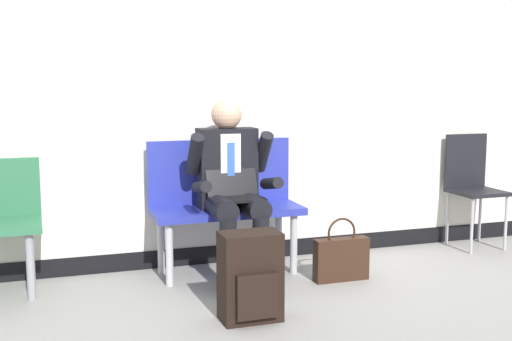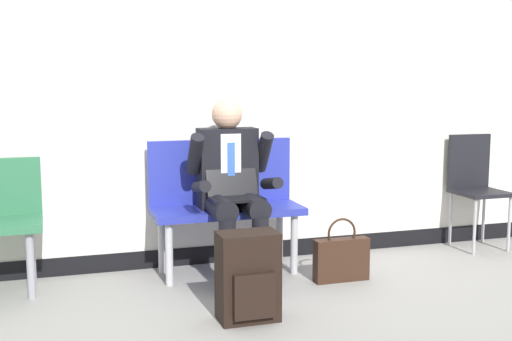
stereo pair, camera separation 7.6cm
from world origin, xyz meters
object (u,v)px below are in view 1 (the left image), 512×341
at_px(bench_with_person, 224,197).
at_px(backpack, 251,277).
at_px(person_seated, 232,185).
at_px(handbag, 341,258).
at_px(folding_chair, 471,179).

xyz_separation_m(bench_with_person, backpack, (-0.13, -0.98, -0.28)).
xyz_separation_m(person_seated, handbag, (0.68, -0.28, -0.49)).
bearing_deg(bench_with_person, backpack, -97.41).
relative_size(bench_with_person, folding_chair, 1.14).
xyz_separation_m(bench_with_person, person_seated, (0.00, -0.20, 0.12)).
height_order(bench_with_person, handbag, bench_with_person).
bearing_deg(handbag, bench_with_person, 145.07).
xyz_separation_m(person_seated, folding_chair, (2.11, 0.26, -0.10)).
height_order(bench_with_person, folding_chair, bench_with_person).
xyz_separation_m(backpack, handbag, (0.81, 0.51, -0.09)).
distance_m(backpack, handbag, 0.96).
bearing_deg(folding_chair, backpack, -155.07).
bearing_deg(handbag, folding_chair, 20.53).
relative_size(person_seated, folding_chair, 1.34).
bearing_deg(backpack, handbag, 31.94).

